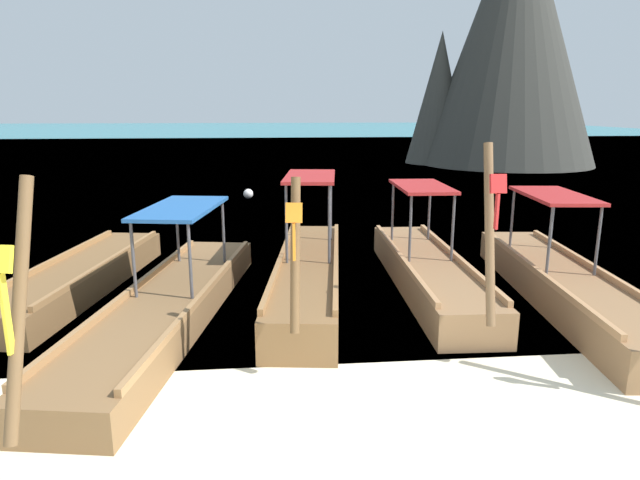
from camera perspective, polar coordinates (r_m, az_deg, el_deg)
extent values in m
plane|color=beige|center=(5.59, 4.64, -23.40)|extent=(120.00, 120.00, 0.00)
plane|color=#147A89|center=(66.86, -4.81, 10.59)|extent=(120.00, 120.00, 0.00)
cube|color=brown|center=(11.28, -23.42, -3.59)|extent=(1.97, 5.47, 0.51)
cube|color=#996C3F|center=(11.45, -25.89, -2.02)|extent=(0.87, 4.88, 0.10)
cube|color=#996C3F|center=(10.97, -21.14, -2.19)|extent=(0.87, 4.88, 0.10)
cube|color=brown|center=(9.20, -15.31, -6.80)|extent=(2.42, 7.06, 0.47)
cube|color=#9F7246|center=(9.32, -18.87, -4.92)|extent=(1.16, 6.31, 0.10)
cube|color=#9F7246|center=(8.93, -11.81, -5.27)|extent=(1.16, 6.31, 0.10)
cylinder|color=brown|center=(5.64, -28.63, -6.21)|extent=(0.26, 0.84, 2.31)
cube|color=yellow|center=(5.38, -30.12, -1.72)|extent=(0.22, 0.16, 0.25)
cube|color=yellow|center=(5.49, -29.63, -6.68)|extent=(0.04, 0.08, 0.73)
cylinder|color=#4C4C51|center=(8.96, -18.68, -1.98)|extent=(0.06, 0.06, 1.20)
cylinder|color=#4C4C51|center=(8.65, -13.25, -2.15)|extent=(0.06, 0.06, 1.20)
cylinder|color=#4C4C51|center=(10.85, -14.49, 0.93)|extent=(0.06, 0.06, 1.20)
cylinder|color=#4C4C51|center=(10.60, -9.93, 0.87)|extent=(0.06, 0.06, 1.20)
cube|color=#235BA3|center=(9.62, -14.15, 3.21)|extent=(1.45, 2.43, 0.06)
cube|color=brown|center=(10.21, -1.19, -3.83)|extent=(1.85, 6.16, 0.62)
cube|color=#996C3F|center=(10.15, -4.05, -1.86)|extent=(0.78, 5.55, 0.10)
cube|color=#996C3F|center=(10.10, 1.67, -1.91)|extent=(0.78, 5.55, 0.10)
cylinder|color=brown|center=(6.88, -2.57, -1.57)|extent=(0.19, 0.57, 1.92)
cube|color=orange|center=(6.63, -2.70, 2.82)|extent=(0.21, 0.14, 0.25)
cube|color=orange|center=(6.68, -2.68, -0.18)|extent=(0.04, 0.08, 0.46)
cylinder|color=#4C4C51|center=(9.84, -3.48, 1.61)|extent=(0.06, 0.06, 1.42)
cylinder|color=#4C4C51|center=(9.80, 0.97, 1.59)|extent=(0.06, 0.06, 1.42)
cylinder|color=#4C4C51|center=(11.62, -2.67, 3.46)|extent=(0.06, 0.06, 1.42)
cylinder|color=#4C4C51|center=(11.59, 1.10, 3.45)|extent=(0.06, 0.06, 1.42)
cube|color=#AD2323|center=(10.59, -1.02, 6.54)|extent=(1.17, 2.12, 0.06)
cube|color=olive|center=(10.69, 11.02, -3.42)|extent=(1.34, 5.78, 0.57)
cube|color=#AF7F52|center=(10.48, 8.32, -1.74)|extent=(0.27, 5.29, 0.10)
cube|color=#AF7F52|center=(10.74, 13.82, -1.62)|extent=(0.27, 5.29, 0.10)
cylinder|color=brown|center=(7.56, 17.08, 0.55)|extent=(0.14, 0.68, 2.36)
cube|color=red|center=(7.29, 17.90, 5.54)|extent=(0.20, 0.12, 0.25)
cube|color=red|center=(7.32, 17.76, 2.82)|extent=(0.03, 0.08, 0.46)
cylinder|color=#4C4C51|center=(10.24, 9.30, 1.16)|extent=(0.05, 0.05, 1.24)
cylinder|color=#4C4C51|center=(10.44, 13.54, 1.19)|extent=(0.05, 0.05, 1.24)
cylinder|color=#4C4C51|center=(11.89, 7.50, 2.93)|extent=(0.05, 0.05, 1.24)
cylinder|color=#4C4C51|center=(12.07, 11.20, 2.94)|extent=(0.05, 0.05, 1.24)
cube|color=#AD2323|center=(11.04, 10.47, 5.44)|extent=(1.03, 1.96, 0.06)
cube|color=olive|center=(10.58, 23.89, -4.55)|extent=(1.83, 6.49, 0.57)
cube|color=#AF7F52|center=(10.28, 21.30, -2.86)|extent=(0.70, 5.86, 0.10)
cube|color=#AF7F52|center=(10.71, 26.72, -2.76)|extent=(0.70, 5.86, 0.10)
cylinder|color=#4C4C51|center=(10.06, 22.59, -0.11)|extent=(0.06, 0.06, 1.19)
cylinder|color=#4C4C51|center=(10.39, 26.75, -0.12)|extent=(0.06, 0.06, 1.19)
cylinder|color=#4C4C51|center=(11.82, 19.20, 2.08)|extent=(0.06, 0.06, 1.19)
cylinder|color=#4C4C51|center=(12.10, 22.85, 2.02)|extent=(0.06, 0.06, 1.19)
cube|color=#AD2323|center=(10.97, 23.03, 4.25)|extent=(1.21, 2.21, 0.06)
cone|color=#383833|center=(35.97, 19.34, 19.58)|extent=(10.18, 10.18, 15.21)
cone|color=#3D3D38|center=(35.31, 12.22, 14.09)|extent=(3.86, 3.86, 7.78)
sphere|color=white|center=(21.07, -7.41, 4.76)|extent=(0.37, 0.37, 0.37)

